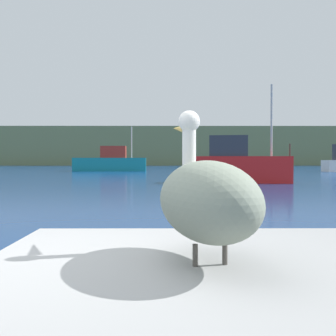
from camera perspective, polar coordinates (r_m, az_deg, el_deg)
The scene contains 5 objects.
hillside_backdrop at distance 83.93m, azimuth -0.93°, elevation 2.94°, with size 140.00×13.15×7.44m, color #6B7A51.
pier_dock at distance 2.57m, azimuth 5.38°, elevation -21.31°, with size 2.63×2.35×0.77m, color #989898.
pelican at distance 2.39m, azimuth 5.33°, elevation -4.27°, with size 0.73×1.36×0.91m.
fishing_boat_red at distance 23.74m, azimuth 9.70°, elevation 0.48°, with size 5.74×2.45×5.49m.
fishing_boat_teal at distance 44.99m, azimuth -7.88°, elevation 0.84°, with size 7.80×2.63×4.80m.
Camera 1 is at (0.93, -2.66, 1.37)m, focal length 44.26 mm.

